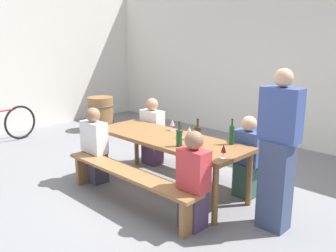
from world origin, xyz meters
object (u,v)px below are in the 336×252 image
at_px(bench_near, 128,178).
at_px(seated_guest_far_0, 152,133).
at_px(wine_glass_0, 189,130).
at_px(seated_guest_far_1, 247,159).
at_px(seated_guest_near_1, 193,182).
at_px(bench_far, 201,153).
at_px(wine_bottle_0, 232,135).
at_px(wine_bottle_1, 179,137).
at_px(standing_host, 278,155).
at_px(tasting_table, 168,142).
at_px(wine_barrel, 101,113).
at_px(wine_glass_3, 172,123).
at_px(wine_glass_4, 188,144).
at_px(wine_glass_1, 224,149).
at_px(seated_guest_near_0, 95,147).
at_px(wine_bottle_2, 197,135).
at_px(wine_glass_2, 181,129).

bearing_deg(bench_near, seated_guest_far_0, 125.79).
distance_m(wine_glass_0, seated_guest_far_1, 0.84).
bearing_deg(seated_guest_near_1, bench_far, 36.40).
relative_size(wine_bottle_0, wine_bottle_1, 1.05).
xyz_separation_m(bench_near, standing_host, (1.57, 0.77, 0.49)).
distance_m(tasting_table, wine_barrel, 3.68).
height_order(bench_near, wine_glass_3, wine_glass_3).
height_order(bench_far, seated_guest_near_1, seated_guest_near_1).
xyz_separation_m(wine_glass_4, wine_barrel, (-4.07, 1.62, -0.48)).
bearing_deg(seated_guest_far_0, tasting_table, 58.57).
bearing_deg(wine_bottle_0, bench_far, 153.84).
distance_m(wine_glass_1, seated_guest_near_0, 2.06).
bearing_deg(bench_near, wine_glass_0, 70.47).
bearing_deg(seated_guest_far_0, seated_guest_near_0, -1.22).
distance_m(tasting_table, wine_glass_1, 1.11).
xyz_separation_m(bench_far, standing_host, (1.57, -0.64, 0.49)).
xyz_separation_m(tasting_table, wine_bottle_2, (0.54, -0.03, 0.20)).
distance_m(bench_far, wine_glass_0, 0.84).
distance_m(wine_bottle_2, seated_guest_far_0, 1.60).
bearing_deg(wine_glass_0, wine_bottle_1, -70.11).
xyz_separation_m(wine_glass_0, seated_guest_near_0, (-1.22, -0.66, -0.36)).
height_order(wine_glass_3, seated_guest_far_1, seated_guest_far_1).
xyz_separation_m(tasting_table, bench_near, (0.00, -0.71, -0.32)).
bearing_deg(bench_far, standing_host, -22.36).
height_order(wine_glass_3, wine_glass_4, wine_glass_3).
xyz_separation_m(wine_bottle_2, wine_glass_1, (0.53, -0.19, -0.01)).
distance_m(wine_glass_4, seated_guest_near_0, 1.63).
bearing_deg(wine_glass_4, standing_host, 22.84).
xyz_separation_m(tasting_table, standing_host, (1.57, 0.06, 0.17)).
xyz_separation_m(wine_glass_0, wine_barrel, (-3.72, 1.19, -0.50)).
height_order(seated_guest_near_1, seated_guest_far_1, seated_guest_near_1).
bearing_deg(seated_guest_far_1, wine_bottle_0, -19.35).
height_order(wine_glass_4, seated_guest_near_0, seated_guest_near_0).
bearing_deg(wine_bottle_2, tasting_table, 177.15).
xyz_separation_m(bench_far, wine_barrel, (-3.43, 0.58, 0.02)).
height_order(wine_bottle_2, seated_guest_far_1, same).
relative_size(tasting_table, wine_bottle_2, 6.84).
distance_m(wine_bottle_0, wine_barrel, 4.38).
bearing_deg(seated_guest_near_1, wine_glass_1, -22.59).
xyz_separation_m(wine_glass_4, standing_host, (0.92, 0.39, -0.01)).
xyz_separation_m(bench_near, seated_guest_near_0, (-0.93, 0.15, 0.16)).
height_order(wine_glass_2, standing_host, standing_host).
xyz_separation_m(wine_bottle_0, wine_glass_3, (-1.00, -0.03, -0.01)).
bearing_deg(wine_glass_1, seated_guest_near_1, -112.59).
xyz_separation_m(wine_glass_1, wine_glass_3, (-1.26, 0.50, 0.00)).
bearing_deg(wine_bottle_0, wine_glass_2, -161.20).
xyz_separation_m(seated_guest_near_1, wine_barrel, (-4.36, 1.85, -0.15)).
distance_m(seated_guest_near_0, seated_guest_far_1, 2.15).
bearing_deg(wine_bottle_1, seated_guest_near_1, -32.97).
height_order(tasting_table, bench_far, tasting_table).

